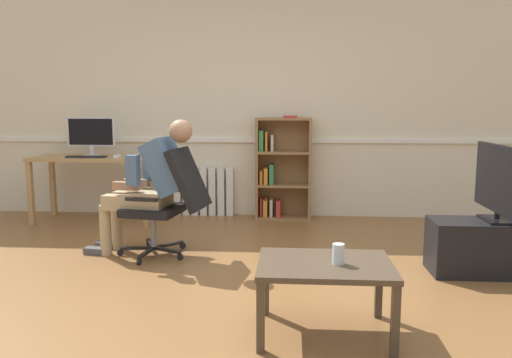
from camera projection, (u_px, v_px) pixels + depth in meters
ground_plane at (227, 291)px, 3.61m from camera, size 18.00×18.00×0.00m
back_wall at (254, 105)px, 6.03m from camera, size 12.00×0.13×2.70m
computer_desk at (96, 165)px, 5.76m from camera, size 1.39×0.61×0.76m
imac_monitor at (91, 133)px, 5.79m from camera, size 0.56×0.14×0.45m
keyboard at (86, 157)px, 5.61m from camera, size 0.44×0.12×0.02m
computer_mouse at (117, 156)px, 5.61m from camera, size 0.06×0.10×0.03m
bookshelf at (280, 170)px, 5.91m from camera, size 0.65×0.29×1.22m
radiator at (195, 191)px, 6.12m from camera, size 0.95×0.08×0.59m
office_chair at (169, 198)px, 4.39m from camera, size 0.84×0.62×0.97m
person_seated at (150, 183)px, 4.41m from camera, size 1.02×0.46×1.21m
tv_stand at (495, 248)px, 3.96m from camera, size 1.00×0.39×0.43m
tv_screen at (499, 182)px, 3.88m from camera, size 0.21×0.93×0.60m
coffee_table at (325, 272)px, 2.89m from camera, size 0.77×0.57×0.43m
drinking_glass at (338, 254)px, 2.84m from camera, size 0.07×0.07×0.12m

